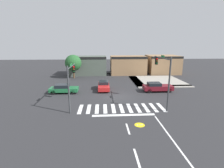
{
  "coord_description": "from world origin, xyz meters",
  "views": [
    {
      "loc": [
        -2.28,
        -23.29,
        7.52
      ],
      "look_at": [
        -0.87,
        -0.11,
        1.94
      ],
      "focal_mm": 27.03,
      "sensor_mm": 36.0,
      "label": 1
    }
  ],
  "objects_px": {
    "traffic_signal_southeast": "(163,71)",
    "car_green": "(64,89)",
    "roadside_tree": "(73,63)",
    "traffic_signal_southwest": "(71,77)",
    "car_red": "(104,86)",
    "car_maroon": "(157,87)"
  },
  "relations": [
    {
      "from": "traffic_signal_southeast",
      "to": "car_maroon",
      "type": "relative_size",
      "value": 1.33
    },
    {
      "from": "car_green",
      "to": "roadside_tree",
      "type": "xyz_separation_m",
      "value": [
        -0.25,
        11.63,
        2.67
      ]
    },
    {
      "from": "traffic_signal_southwest",
      "to": "roadside_tree",
      "type": "relative_size",
      "value": 1.02
    },
    {
      "from": "car_maroon",
      "to": "car_red",
      "type": "height_order",
      "value": "car_maroon"
    },
    {
      "from": "car_maroon",
      "to": "car_red",
      "type": "xyz_separation_m",
      "value": [
        -8.53,
        1.6,
        -0.06
      ]
    },
    {
      "from": "traffic_signal_southwest",
      "to": "car_maroon",
      "type": "xyz_separation_m",
      "value": [
        12.39,
        6.03,
        -2.92
      ]
    },
    {
      "from": "car_red",
      "to": "car_maroon",
      "type": "bearing_deg",
      "value": 79.35
    },
    {
      "from": "car_red",
      "to": "traffic_signal_southeast",
      "type": "bearing_deg",
      "value": 42.75
    },
    {
      "from": "roadside_tree",
      "to": "traffic_signal_southwest",
      "type": "bearing_deg",
      "value": -81.56
    },
    {
      "from": "traffic_signal_southwest",
      "to": "roadside_tree",
      "type": "bearing_deg",
      "value": 8.44
    },
    {
      "from": "traffic_signal_southwest",
      "to": "roadside_tree",
      "type": "distance_m",
      "value": 17.91
    },
    {
      "from": "traffic_signal_southwest",
      "to": "roadside_tree",
      "type": "height_order",
      "value": "traffic_signal_southwest"
    },
    {
      "from": "traffic_signal_southeast",
      "to": "roadside_tree",
      "type": "relative_size",
      "value": 1.19
    },
    {
      "from": "car_maroon",
      "to": "roadside_tree",
      "type": "distance_m",
      "value": 19.21
    },
    {
      "from": "car_maroon",
      "to": "car_red",
      "type": "bearing_deg",
      "value": 169.35
    },
    {
      "from": "traffic_signal_southwest",
      "to": "car_maroon",
      "type": "height_order",
      "value": "traffic_signal_southwest"
    },
    {
      "from": "traffic_signal_southwest",
      "to": "traffic_signal_southeast",
      "type": "distance_m",
      "value": 10.95
    },
    {
      "from": "traffic_signal_southeast",
      "to": "car_green",
      "type": "relative_size",
      "value": 1.42
    },
    {
      "from": "car_green",
      "to": "car_red",
      "type": "distance_m",
      "value": 6.44
    },
    {
      "from": "traffic_signal_southwest",
      "to": "traffic_signal_southeast",
      "type": "height_order",
      "value": "traffic_signal_southeast"
    },
    {
      "from": "traffic_signal_southeast",
      "to": "traffic_signal_southwest",
      "type": "bearing_deg",
      "value": 89.96
    },
    {
      "from": "traffic_signal_southwest",
      "to": "car_red",
      "type": "bearing_deg",
      "value": -26.86
    }
  ]
}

